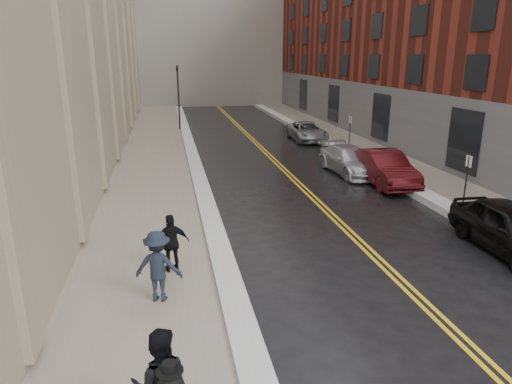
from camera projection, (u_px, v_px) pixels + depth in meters
name	position (u px, v px, depth m)	size (l,w,h in m)	color
ground	(357.00, 358.00, 9.41)	(160.00, 160.00, 0.00)	black
sidewalk_left	(152.00, 174.00, 23.60)	(4.00, 64.00, 0.15)	gray
sidewalk_right	(393.00, 162.00, 26.07)	(3.00, 64.00, 0.15)	gray
lane_stripe_a	(281.00, 169.00, 24.88)	(0.12, 64.00, 0.01)	gold
lane_stripe_b	(285.00, 169.00, 24.93)	(0.12, 64.00, 0.01)	gold
snow_ridge_left	(197.00, 171.00, 24.01)	(0.70, 60.80, 0.26)	silver
snow_ridge_right	(363.00, 163.00, 25.71)	(0.85, 60.80, 0.30)	silver
building_right	(470.00, 9.00, 31.61)	(14.00, 50.00, 18.00)	maroon
traffic_signal	(178.00, 93.00, 36.23)	(0.18, 0.15, 5.20)	black
parking_sign_near	(467.00, 177.00, 17.98)	(0.06, 0.35, 2.23)	black
parking_sign_far	(350.00, 130.00, 29.26)	(0.06, 0.35, 2.23)	black
car_black	(512.00, 229.00, 14.22)	(1.88, 4.67, 1.59)	black
car_maroon	(384.00, 168.00, 21.81)	(1.69, 4.85, 1.60)	#450C10
car_silver_near	(350.00, 160.00, 23.85)	(1.95, 4.79, 1.39)	#B7BBC0
car_silver_far	(307.00, 131.00, 32.97)	(2.20, 4.76, 1.32)	#989C9F
pedestrian_a	(161.00, 383.00, 7.10)	(0.92, 0.72, 1.89)	black
pedestrian_b	(158.00, 266.00, 11.11)	(1.17, 0.67, 1.81)	#19222D
pedestrian_c	(172.00, 243.00, 12.66)	(0.98, 0.41, 1.67)	black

